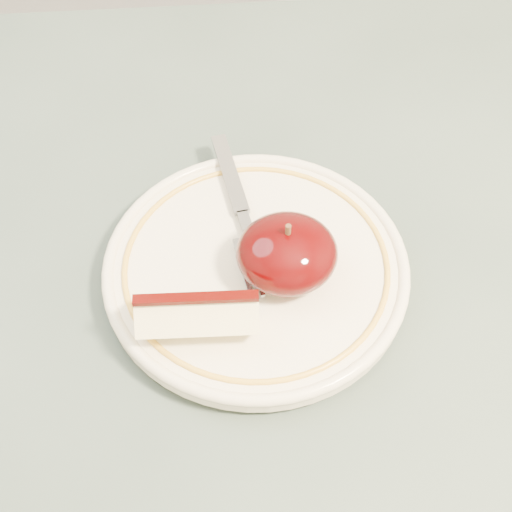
{
  "coord_description": "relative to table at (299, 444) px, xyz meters",
  "views": [
    {
      "loc": [
        -0.05,
        -0.21,
        1.18
      ],
      "look_at": [
        -0.03,
        0.1,
        0.78
      ],
      "focal_mm": 50.0,
      "sensor_mm": 36.0,
      "label": 1
    }
  ],
  "objects": [
    {
      "name": "fork",
      "position": [
        -0.03,
        0.14,
        0.11
      ],
      "size": [
        0.05,
        0.16,
        0.0
      ],
      "rotation": [
        0.0,
        0.0,
        1.74
      ],
      "color": "gray",
      "rests_on": "plate"
    },
    {
      "name": "apple_wedge",
      "position": [
        -0.07,
        0.04,
        0.12
      ],
      "size": [
        0.08,
        0.04,
        0.04
      ],
      "rotation": [
        0.0,
        0.0,
        -0.03
      ],
      "color": "#FAEEB8",
      "rests_on": "plate"
    },
    {
      "name": "plate",
      "position": [
        -0.03,
        0.1,
        0.1
      ],
      "size": [
        0.22,
        0.22,
        0.02
      ],
      "color": "beige",
      "rests_on": "table"
    },
    {
      "name": "table",
      "position": [
        0.0,
        0.0,
        0.0
      ],
      "size": [
        0.9,
        0.9,
        0.75
      ],
      "color": "brown",
      "rests_on": "ground"
    },
    {
      "name": "apple_half",
      "position": [
        -0.0,
        0.09,
        0.13
      ],
      "size": [
        0.07,
        0.07,
        0.05
      ],
      "color": "black",
      "rests_on": "plate"
    }
  ]
}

